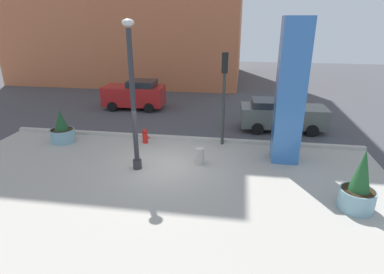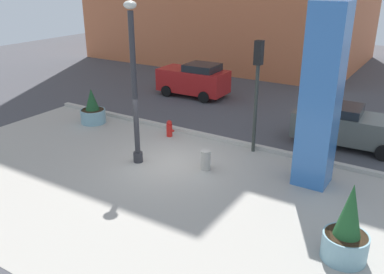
% 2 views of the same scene
% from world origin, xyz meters
% --- Properties ---
extents(ground_plane, '(60.00, 60.00, 0.00)m').
position_xyz_m(ground_plane, '(0.00, 4.00, 0.00)').
color(ground_plane, '#47474C').
extents(plaza_pavement, '(18.00, 10.00, 0.02)m').
position_xyz_m(plaza_pavement, '(0.00, -2.00, 0.00)').
color(plaza_pavement, '#ADA89E').
rests_on(plaza_pavement, ground_plane).
extents(curb_strip, '(18.00, 0.24, 0.16)m').
position_xyz_m(curb_strip, '(0.00, 3.12, 0.08)').
color(curb_strip, '#B7B2A8').
rests_on(curb_strip, ground_plane).
extents(lamp_post, '(0.44, 0.44, 5.87)m').
position_xyz_m(lamp_post, '(-1.09, -0.46, 2.86)').
color(lamp_post, '#2D2D33').
rests_on(lamp_post, ground_plane).
extents(art_pillar_blue, '(1.12, 1.12, 5.97)m').
position_xyz_m(art_pillar_blue, '(5.00, 1.42, 2.99)').
color(art_pillar_blue, '#3870BC').
rests_on(art_pillar_blue, ground_plane).
extents(potted_plant_curbside, '(1.18, 1.18, 1.68)m').
position_xyz_m(potted_plant_curbside, '(-5.73, 1.89, 0.61)').
color(potted_plant_curbside, '#7AA8B7').
rests_on(potted_plant_curbside, ground_plane).
extents(potted_plant_near_right, '(1.13, 1.13, 2.11)m').
position_xyz_m(potted_plant_near_right, '(6.91, -2.21, 0.78)').
color(potted_plant_near_right, '#7AA8B7').
rests_on(potted_plant_near_right, ground_plane).
extents(fire_hydrant, '(0.36, 0.26, 0.75)m').
position_xyz_m(fire_hydrant, '(-1.60, 2.35, 0.37)').
color(fire_hydrant, red).
rests_on(fire_hydrant, ground_plane).
extents(concrete_bollard, '(0.36, 0.36, 0.75)m').
position_xyz_m(concrete_bollard, '(1.42, 0.34, 0.38)').
color(concrete_bollard, '#B2ADA3').
rests_on(concrete_bollard, ground_plane).
extents(traffic_light_corner, '(0.28, 0.42, 4.42)m').
position_xyz_m(traffic_light_corner, '(2.21, 2.80, 2.98)').
color(traffic_light_corner, '#333833').
rests_on(traffic_light_corner, ground_plane).
extents(car_curb_west, '(4.07, 2.15, 1.93)m').
position_xyz_m(car_curb_west, '(-4.11, 8.47, 0.98)').
color(car_curb_west, red).
rests_on(car_curb_west, ground_plane).
extents(car_curb_east, '(4.65, 2.18, 1.69)m').
position_xyz_m(car_curb_east, '(5.27, 5.43, 0.87)').
color(car_curb_east, '#565B56').
rests_on(car_curb_east, ground_plane).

